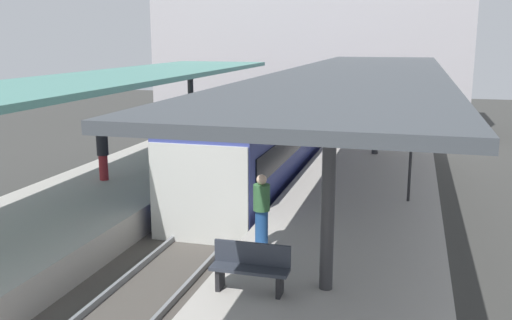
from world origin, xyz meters
The scene contains 14 objects.
ground_plane centered at (0.00, 0.00, 0.00)m, with size 80.00×80.00×0.00m, color #383835.
platform_left centered at (-3.80, 0.00, 0.50)m, with size 4.40×28.00×1.00m, color #ADA8A0.
platform_right centered at (3.80, 0.00, 0.50)m, with size 4.40×28.00×1.00m, color #ADA8A0.
track_ballast centered at (0.00, 0.00, 0.10)m, with size 3.20×28.00×0.20m, color #4C4742.
rail_near_side centered at (-0.72, 0.00, 0.27)m, with size 0.08×28.00×0.14m, color slate.
rail_far_side centered at (0.72, 0.00, 0.27)m, with size 0.08×28.00×0.14m, color slate.
commuter_train centered at (0.00, 5.33, 1.73)m, with size 2.78×13.47×3.10m.
canopy_left centered at (-3.80, 1.40, 4.15)m, with size 4.18×21.00×3.27m.
canopy_right centered at (3.80, 1.40, 4.42)m, with size 4.18×21.00×3.55m.
platform_bench centered at (2.52, -5.35, 1.46)m, with size 1.40×0.41×0.86m.
platform_sign centered at (5.15, 1.27, 2.62)m, with size 0.90×0.08×2.21m.
passenger_near_bench centered at (2.12, -3.09, 1.81)m, with size 0.36×0.36×1.57m.
passenger_mid_platform centered at (-4.17, 1.17, 1.85)m, with size 0.36×0.36×1.64m.
station_building_backdrop centered at (-0.97, 20.00, 5.50)m, with size 18.00×6.00×11.00m, color #B7B2B7.
Camera 1 is at (5.14, -14.45, 5.43)m, focal length 40.07 mm.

